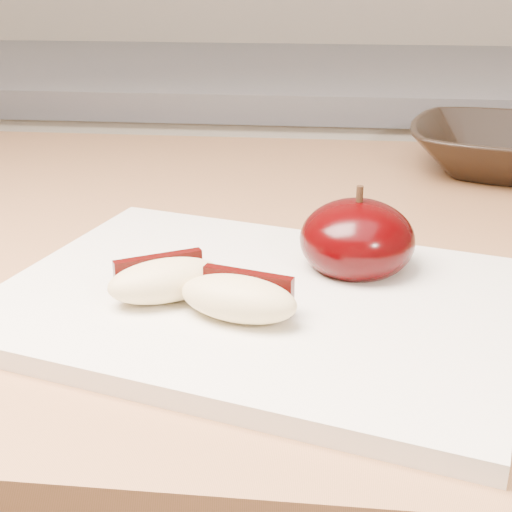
# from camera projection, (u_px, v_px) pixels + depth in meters

# --- Properties ---
(back_cabinet) EXTENTS (2.40, 0.62, 0.94)m
(back_cabinet) POSITION_uv_depth(u_px,v_px,m) (281.00, 307.00, 1.40)
(back_cabinet) COLOR silver
(back_cabinet) RESTS_ON ground
(cutting_board) EXTENTS (0.37, 0.31, 0.01)m
(cutting_board) POSITION_uv_depth(u_px,v_px,m) (256.00, 301.00, 0.45)
(cutting_board) COLOR silver
(cutting_board) RESTS_ON island_counter
(apple_half) EXTENTS (0.10, 0.10, 0.07)m
(apple_half) POSITION_uv_depth(u_px,v_px,m) (357.00, 240.00, 0.48)
(apple_half) COLOR black
(apple_half) RESTS_ON cutting_board
(apple_wedge_a) EXTENTS (0.08, 0.06, 0.03)m
(apple_wedge_a) POSITION_uv_depth(u_px,v_px,m) (165.00, 280.00, 0.44)
(apple_wedge_a) COLOR beige
(apple_wedge_a) RESTS_ON cutting_board
(apple_wedge_b) EXTENTS (0.08, 0.05, 0.03)m
(apple_wedge_b) POSITION_uv_depth(u_px,v_px,m) (240.00, 297.00, 0.41)
(apple_wedge_b) COLOR beige
(apple_wedge_b) RESTS_ON cutting_board
(bowl) EXTENTS (0.24, 0.24, 0.05)m
(bowl) POSITION_uv_depth(u_px,v_px,m) (506.00, 149.00, 0.74)
(bowl) COLOR black
(bowl) RESTS_ON island_counter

